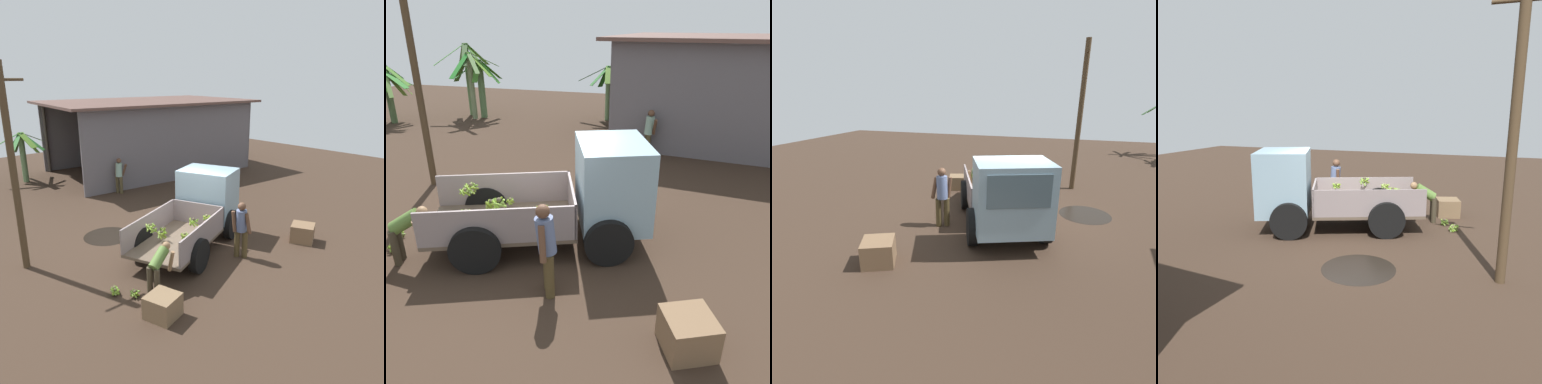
# 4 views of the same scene
# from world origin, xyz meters

# --- Properties ---
(ground) EXTENTS (36.00, 36.00, 0.00)m
(ground) POSITION_xyz_m (0.00, 0.00, 0.00)
(ground) COLOR #38281E
(mud_patch_0) EXTENTS (1.54, 1.54, 0.01)m
(mud_patch_0) POSITION_xyz_m (-1.39, 2.35, 0.00)
(mud_patch_0) COLOR black
(mud_patch_0) RESTS_ON ground
(cargo_truck) EXTENTS (4.63, 3.20, 2.13)m
(cargo_truck) POSITION_xyz_m (0.89, 0.29, 1.10)
(cargo_truck) COLOR brown
(cargo_truck) RESTS_ON ground
(utility_pole) EXTENTS (1.05, 0.18, 5.37)m
(utility_pole) POSITION_xyz_m (-4.09, 2.01, 2.74)
(utility_pole) COLOR #463421
(utility_pole) RESTS_ON ground
(person_foreground_visitor) EXTENTS (0.45, 0.60, 1.67)m
(person_foreground_visitor) POSITION_xyz_m (0.66, -1.55, 0.93)
(person_foreground_visitor) COLOR #4A3B20
(person_foreground_visitor) RESTS_ON ground
(person_worker_loading) EXTENTS (0.77, 0.64, 1.17)m
(person_worker_loading) POSITION_xyz_m (-2.17, -1.40, 0.70)
(person_worker_loading) COLOR #3B3224
(person_worker_loading) RESTS_ON ground
(banana_bunch_on_ground_0) EXTENTS (0.24, 0.23, 0.19)m
(banana_bunch_on_ground_0) POSITION_xyz_m (-2.75, -1.22, 0.11)
(banana_bunch_on_ground_0) COLOR brown
(banana_bunch_on_ground_0) RESTS_ON ground
(banana_bunch_on_ground_1) EXTENTS (0.22, 0.22, 0.18)m
(banana_bunch_on_ground_1) POSITION_xyz_m (-3.05, -0.85, 0.10)
(banana_bunch_on_ground_1) COLOR brown
(banana_bunch_on_ground_1) RESTS_ON ground
(banana_bunch_on_ground_2) EXTENTS (0.22, 0.20, 0.18)m
(banana_bunch_on_ground_2) POSITION_xyz_m (-3.00, -0.73, 0.10)
(banana_bunch_on_ground_2) COLOR brown
(banana_bunch_on_ground_2) RESTS_ON ground
(wooden_crate_0) EXTENTS (0.81, 0.81, 0.52)m
(wooden_crate_0) POSITION_xyz_m (-2.72, -2.25, 0.26)
(wooden_crate_0) COLOR brown
(wooden_crate_0) RESTS_ON ground
(wooden_crate_1) EXTENTS (0.90, 0.90, 0.56)m
(wooden_crate_1) POSITION_xyz_m (2.95, -2.15, 0.28)
(wooden_crate_1) COLOR brown
(wooden_crate_1) RESTS_ON ground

